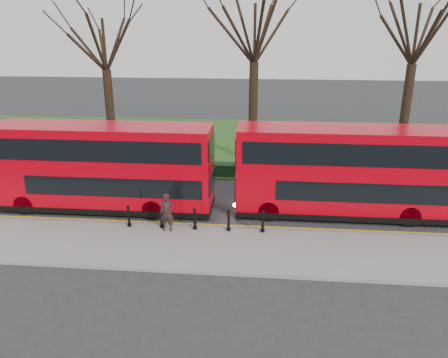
# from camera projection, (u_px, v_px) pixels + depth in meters

# --- Properties ---
(ground) EXTENTS (120.00, 120.00, 0.00)m
(ground) POSITION_uv_depth(u_px,v_px,m) (205.00, 220.00, 21.58)
(ground) COLOR #28282B
(ground) RESTS_ON ground
(pavement) EXTENTS (60.00, 4.00, 0.15)m
(pavement) POSITION_uv_depth(u_px,v_px,m) (195.00, 248.00, 18.74)
(pavement) COLOR gray
(pavement) RESTS_ON ground
(kerb) EXTENTS (60.00, 0.25, 0.16)m
(kerb) POSITION_uv_depth(u_px,v_px,m) (202.00, 227.00, 20.61)
(kerb) COLOR slate
(kerb) RESTS_ON ground
(grass_verge) EXTENTS (60.00, 18.00, 0.06)m
(grass_verge) POSITION_uv_depth(u_px,v_px,m) (229.00, 142.00, 35.64)
(grass_verge) COLOR #254717
(grass_verge) RESTS_ON ground
(hedge) EXTENTS (60.00, 0.90, 0.80)m
(hedge) POSITION_uv_depth(u_px,v_px,m) (219.00, 169.00, 27.83)
(hedge) COLOR black
(hedge) RESTS_ON ground
(yellow_line_outer) EXTENTS (60.00, 0.10, 0.01)m
(yellow_line_outer) POSITION_uv_depth(u_px,v_px,m) (203.00, 226.00, 20.92)
(yellow_line_outer) COLOR yellow
(yellow_line_outer) RESTS_ON ground
(yellow_line_inner) EXTENTS (60.00, 0.10, 0.01)m
(yellow_line_inner) POSITION_uv_depth(u_px,v_px,m) (203.00, 224.00, 21.11)
(yellow_line_inner) COLOR yellow
(yellow_line_inner) RESTS_ON ground
(tree_left) EXTENTS (7.25, 7.25, 11.33)m
(tree_left) POSITION_uv_depth(u_px,v_px,m) (104.00, 39.00, 28.92)
(tree_left) COLOR black
(tree_left) RESTS_ON ground
(tree_mid) EXTENTS (7.91, 7.91, 12.35)m
(tree_mid) POSITION_uv_depth(u_px,v_px,m) (255.00, 27.00, 27.79)
(tree_mid) COLOR black
(tree_mid) RESTS_ON ground
(tree_right) EXTENTS (7.87, 7.87, 12.30)m
(tree_right) POSITION_uv_depth(u_px,v_px,m) (417.00, 28.00, 26.91)
(tree_right) COLOR black
(tree_right) RESTS_ON ground
(bollard_row) EXTENTS (6.41, 0.15, 1.00)m
(bollard_row) POSITION_uv_depth(u_px,v_px,m) (195.00, 219.00, 20.12)
(bollard_row) COLOR black
(bollard_row) RESTS_ON pavement
(bus_lead) EXTENTS (11.10, 2.55, 4.42)m
(bus_lead) POSITION_uv_depth(u_px,v_px,m) (104.00, 168.00, 22.22)
(bus_lead) COLOR #BB000E
(bus_lead) RESTS_ON ground
(bus_rear) EXTENTS (11.20, 2.57, 4.46)m
(bus_rear) POSITION_uv_depth(u_px,v_px,m) (350.00, 173.00, 21.44)
(bus_rear) COLOR #BB000E
(bus_rear) RESTS_ON ground
(pedestrian) EXTENTS (0.66, 0.43, 1.79)m
(pedestrian) POSITION_uv_depth(u_px,v_px,m) (167.00, 213.00, 19.84)
(pedestrian) COLOR black
(pedestrian) RESTS_ON pavement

